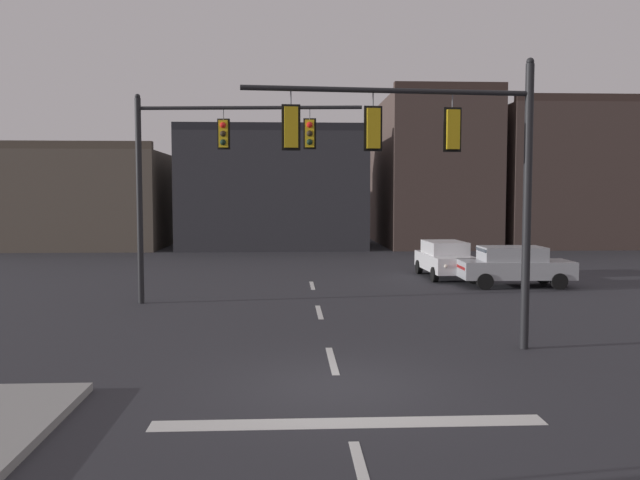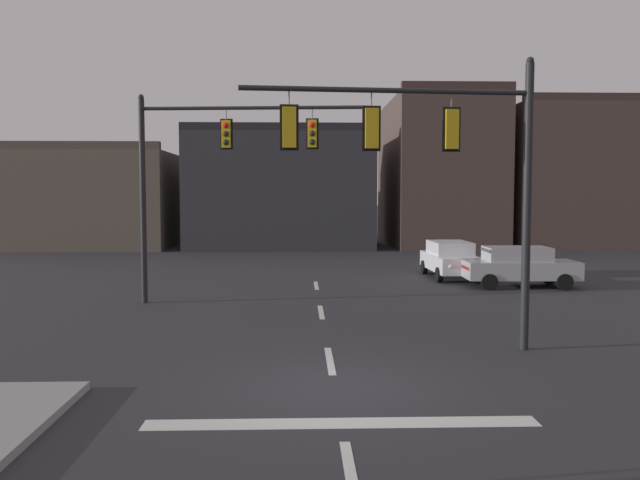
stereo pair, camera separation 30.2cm
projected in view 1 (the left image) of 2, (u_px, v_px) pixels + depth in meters
name	position (u px, v px, depth m)	size (l,w,h in m)	color
ground_plane	(339.00, 387.00, 12.56)	(400.00, 400.00, 0.00)	#2B2B30
stop_bar_paint	(349.00, 423.00, 10.57)	(6.40, 0.50, 0.01)	silver
lane_centreline	(332.00, 360.00, 14.55)	(0.16, 26.40, 0.01)	silver
signal_mast_near_side	(439.00, 155.00, 15.08)	(6.80, 0.74, 6.87)	black
signal_mast_far_side	(203.00, 161.00, 21.79)	(7.54, 0.80, 7.03)	black
car_lot_nearside	(445.00, 258.00, 29.06)	(2.01, 4.50, 1.61)	silver
car_lot_middle	(514.00, 265.00, 26.17)	(4.50, 2.02, 1.61)	#9EA0A5
building_row	(396.00, 189.00, 47.60)	(56.80, 13.56, 10.90)	brown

